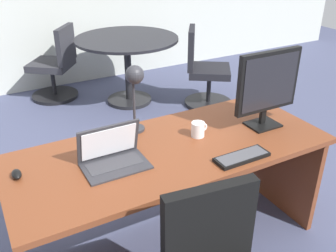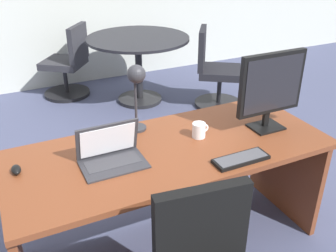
{
  "view_description": "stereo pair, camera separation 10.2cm",
  "coord_description": "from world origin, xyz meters",
  "px_view_note": "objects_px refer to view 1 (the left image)",
  "views": [
    {
      "loc": [
        -0.92,
        -1.65,
        1.86
      ],
      "look_at": [
        0.0,
        0.04,
        0.87
      ],
      "focal_mm": 40.79,
      "sensor_mm": 36.0,
      "label": 1
    },
    {
      "loc": [
        -0.83,
        -1.7,
        1.86
      ],
      "look_at": [
        0.0,
        0.04,
        0.87
      ],
      "focal_mm": 40.79,
      "sensor_mm": 36.0,
      "label": 2
    }
  ],
  "objects_px": {
    "mouse": "(17,174)",
    "desk_lamp": "(135,84)",
    "meeting_chair_near": "(204,75)",
    "desk": "(167,174)",
    "keyboard": "(242,157)",
    "meeting_chair_far": "(56,69)",
    "laptop": "(112,152)",
    "monitor": "(268,84)",
    "meeting_table": "(127,54)",
    "coffee_mug": "(198,129)"
  },
  "relations": [
    {
      "from": "mouse",
      "to": "desk_lamp",
      "type": "height_order",
      "value": "desk_lamp"
    },
    {
      "from": "mouse",
      "to": "meeting_chair_near",
      "type": "xyz_separation_m",
      "value": [
        2.28,
        1.71,
        -0.4
      ]
    },
    {
      "from": "desk",
      "to": "mouse",
      "type": "distance_m",
      "value": 0.86
    },
    {
      "from": "keyboard",
      "to": "meeting_chair_far",
      "type": "distance_m",
      "value": 3.18
    },
    {
      "from": "laptop",
      "to": "mouse",
      "type": "relative_size",
      "value": 3.97
    },
    {
      "from": "desk",
      "to": "laptop",
      "type": "height_order",
      "value": "laptop"
    },
    {
      "from": "monitor",
      "to": "meeting_table",
      "type": "distance_m",
      "value": 2.4
    },
    {
      "from": "meeting_chair_near",
      "to": "desk_lamp",
      "type": "bearing_deg",
      "value": -134.91
    },
    {
      "from": "desk",
      "to": "monitor",
      "type": "bearing_deg",
      "value": -8.18
    },
    {
      "from": "coffee_mug",
      "to": "meeting_table",
      "type": "xyz_separation_m",
      "value": [
        0.5,
        2.27,
        -0.2
      ]
    },
    {
      "from": "laptop",
      "to": "keyboard",
      "type": "xyz_separation_m",
      "value": [
        0.63,
        -0.3,
        -0.06
      ]
    },
    {
      "from": "monitor",
      "to": "desk_lamp",
      "type": "xyz_separation_m",
      "value": [
        -0.74,
        0.31,
        0.03
      ]
    },
    {
      "from": "keyboard",
      "to": "coffee_mug",
      "type": "relative_size",
      "value": 2.97
    },
    {
      "from": "meeting_chair_far",
      "to": "meeting_table",
      "type": "bearing_deg",
      "value": -37.04
    },
    {
      "from": "meeting_chair_far",
      "to": "coffee_mug",
      "type": "bearing_deg",
      "value": -85.75
    },
    {
      "from": "coffee_mug",
      "to": "meeting_chair_near",
      "type": "distance_m",
      "value": 2.21
    },
    {
      "from": "desk",
      "to": "monitor",
      "type": "distance_m",
      "value": 0.82
    },
    {
      "from": "meeting_table",
      "to": "monitor",
      "type": "bearing_deg",
      "value": -91.51
    },
    {
      "from": "monitor",
      "to": "meeting_chair_near",
      "type": "xyz_separation_m",
      "value": [
        0.8,
        1.86,
        -0.66
      ]
    },
    {
      "from": "desk_lamp",
      "to": "mouse",
      "type": "bearing_deg",
      "value": -167.67
    },
    {
      "from": "keyboard",
      "to": "mouse",
      "type": "height_order",
      "value": "mouse"
    },
    {
      "from": "desk",
      "to": "keyboard",
      "type": "xyz_separation_m",
      "value": [
        0.28,
        -0.35,
        0.23
      ]
    },
    {
      "from": "desk",
      "to": "meeting_chair_far",
      "type": "xyz_separation_m",
      "value": [
        -0.0,
        2.8,
        -0.17
      ]
    },
    {
      "from": "keyboard",
      "to": "meeting_chair_far",
      "type": "height_order",
      "value": "meeting_chair_far"
    },
    {
      "from": "monitor",
      "to": "mouse",
      "type": "relative_size",
      "value": 5.67
    },
    {
      "from": "mouse",
      "to": "meeting_chair_far",
      "type": "xyz_separation_m",
      "value": [
        0.83,
        2.74,
        -0.41
      ]
    },
    {
      "from": "desk",
      "to": "coffee_mug",
      "type": "height_order",
      "value": "coffee_mug"
    },
    {
      "from": "mouse",
      "to": "meeting_table",
      "type": "xyz_separation_m",
      "value": [
        1.54,
        2.2,
        -0.18
      ]
    },
    {
      "from": "desk_lamp",
      "to": "meeting_table",
      "type": "xyz_separation_m",
      "value": [
        0.8,
        2.04,
        -0.47
      ]
    },
    {
      "from": "monitor",
      "to": "meeting_chair_near",
      "type": "relative_size",
      "value": 0.54
    },
    {
      "from": "monitor",
      "to": "keyboard",
      "type": "height_order",
      "value": "monitor"
    },
    {
      "from": "coffee_mug",
      "to": "meeting_chair_near",
      "type": "height_order",
      "value": "meeting_chair_near"
    },
    {
      "from": "desk_lamp",
      "to": "coffee_mug",
      "type": "xyz_separation_m",
      "value": [
        0.3,
        -0.23,
        -0.27
      ]
    },
    {
      "from": "desk",
      "to": "monitor",
      "type": "relative_size",
      "value": 3.82
    },
    {
      "from": "desk_lamp",
      "to": "meeting_chair_far",
      "type": "xyz_separation_m",
      "value": [
        0.09,
        2.58,
        -0.7
      ]
    },
    {
      "from": "monitor",
      "to": "meeting_table",
      "type": "relative_size",
      "value": 0.42
    },
    {
      "from": "desk_lamp",
      "to": "meeting_chair_far",
      "type": "relative_size",
      "value": 0.48
    },
    {
      "from": "desk",
      "to": "meeting_table",
      "type": "bearing_deg",
      "value": 72.56
    },
    {
      "from": "mouse",
      "to": "meeting_table",
      "type": "height_order",
      "value": "mouse"
    },
    {
      "from": "meeting_chair_far",
      "to": "mouse",
      "type": "bearing_deg",
      "value": -106.82
    },
    {
      "from": "coffee_mug",
      "to": "keyboard",
      "type": "bearing_deg",
      "value": -77.95
    },
    {
      "from": "monitor",
      "to": "desk_lamp",
      "type": "relative_size",
      "value": 1.14
    },
    {
      "from": "desk",
      "to": "desk_lamp",
      "type": "height_order",
      "value": "desk_lamp"
    },
    {
      "from": "monitor",
      "to": "keyboard",
      "type": "bearing_deg",
      "value": -145.67
    },
    {
      "from": "mouse",
      "to": "coffee_mug",
      "type": "xyz_separation_m",
      "value": [
        1.04,
        -0.07,
        0.03
      ]
    },
    {
      "from": "keyboard",
      "to": "desk_lamp",
      "type": "bearing_deg",
      "value": 123.44
    },
    {
      "from": "meeting_table",
      "to": "laptop",
      "type": "bearing_deg",
      "value": -114.84
    },
    {
      "from": "mouse",
      "to": "laptop",
      "type": "bearing_deg",
      "value": -11.91
    },
    {
      "from": "monitor",
      "to": "meeting_chair_near",
      "type": "height_order",
      "value": "monitor"
    },
    {
      "from": "desk",
      "to": "coffee_mug",
      "type": "xyz_separation_m",
      "value": [
        0.21,
        -0.01,
        0.26
      ]
    }
  ]
}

